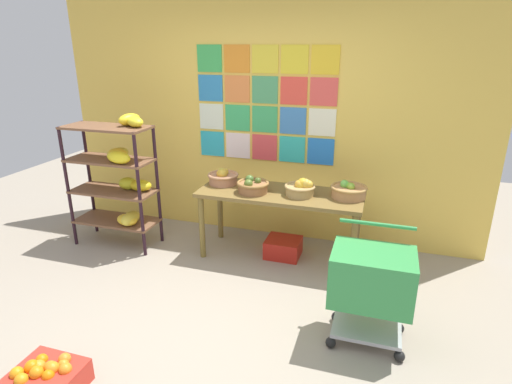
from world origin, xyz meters
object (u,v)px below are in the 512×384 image
Objects in this scene: fruit_basket_left at (301,188)px; fruit_basket_right at (349,191)px; banana_shelf_unit at (119,175)px; fruit_basket_back_left at (253,186)px; shopping_cart at (371,281)px; produce_crate_under_table at (283,247)px; fruit_basket_back_right at (223,177)px; display_table at (280,200)px; orange_crate_foreground at (46,379)px.

fruit_basket_left is 0.86× the size of fruit_basket_right.
banana_shelf_unit is 1.47m from fruit_basket_back_left.
fruit_basket_right reaches higher than shopping_cart.
produce_crate_under_table is (1.77, 0.26, -0.73)m from banana_shelf_unit.
fruit_basket_back_right reaches higher than fruit_basket_right.
banana_shelf_unit reaches higher than produce_crate_under_table.
banana_shelf_unit is at bearing -174.11° from fruit_basket_back_left.
banana_shelf_unit is 1.66× the size of shopping_cart.
shopping_cart is at bearing -48.72° from display_table.
fruit_basket_back_right is (-1.33, 0.03, 0.01)m from fruit_basket_right.
fruit_basket_back_right is (1.07, 0.32, -0.02)m from banana_shelf_unit.
produce_crate_under_table is at bearing -176.70° from fruit_basket_right.
display_table reaches higher than orange_crate_foreground.
banana_shelf_unit is 4.41× the size of fruit_basket_back_right.
display_table is at bearing -7.29° from fruit_basket_back_right.
fruit_basket_right reaches higher than orange_crate_foreground.
fruit_basket_back_left is 1.63m from shopping_cart.
fruit_basket_left is 0.35× the size of shopping_cart.
fruit_basket_left is at bearing -6.97° from fruit_basket_back_right.
orange_crate_foreground is (-0.33, -2.34, -0.70)m from fruit_basket_back_right.
fruit_basket_left is at bearing 7.48° from fruit_basket_back_left.
fruit_basket_back_right is 1.00m from produce_crate_under_table.
banana_shelf_unit reaches higher than fruit_basket_back_right.
fruit_basket_right is at bearing 115.72° from shopping_cart.
fruit_basket_right is 0.83× the size of orange_crate_foreground.
display_table is 4.59× the size of produce_crate_under_table.
display_table is at bearing 7.79° from banana_shelf_unit.
fruit_basket_right is at bearing 54.35° from orange_crate_foreground.
banana_shelf_unit is at bearing -172.21° from display_table.
produce_crate_under_table is at bearing 166.68° from fruit_basket_left.
banana_shelf_unit reaches higher than fruit_basket_right.
fruit_basket_left is 0.92× the size of fruit_basket_back_right.
fruit_basket_back_right reaches higher than shopping_cart.
fruit_basket_back_right reaches higher than orange_crate_foreground.
fruit_basket_back_left is at bearing -23.59° from fruit_basket_back_right.
fruit_basket_back_left reaches higher than display_table.
fruit_basket_back_right is at bearing 173.03° from fruit_basket_left.
shopping_cart is (0.94, -1.13, 0.43)m from produce_crate_under_table.
fruit_basket_left is (0.21, -0.02, 0.17)m from display_table.
orange_crate_foreground is at bearing -125.65° from fruit_basket_right.
fruit_basket_right reaches higher than produce_crate_under_table.
produce_crate_under_table is 2.50m from orange_crate_foreground.
fruit_basket_back_left is at bearing 71.76° from orange_crate_foreground.
banana_shelf_unit is 1.93m from produce_crate_under_table.
fruit_basket_left is (1.94, 0.21, -0.02)m from banana_shelf_unit.
banana_shelf_unit is 4.78× the size of fruit_basket_left.
shopping_cart is at bearing 30.40° from orange_crate_foreground.
display_table is at bearing 17.64° from fruit_basket_back_left.
display_table is 0.32m from fruit_basket_back_left.
fruit_basket_back_right is at bearing 82.08° from orange_crate_foreground.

